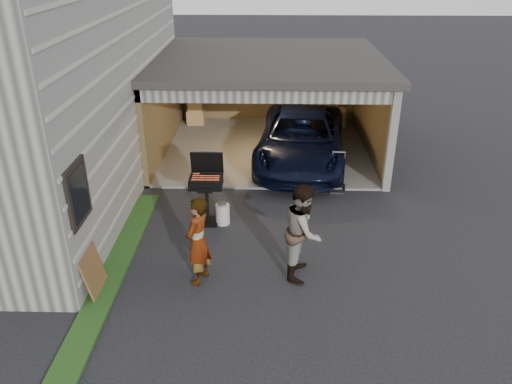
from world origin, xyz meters
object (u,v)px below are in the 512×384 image
propane_tank (223,214)px  hand_truck (337,184)px  plywood_panel (94,272)px  man (303,231)px  bbq_grill (206,184)px  woman (198,241)px  minivan (301,140)px

propane_tank → hand_truck: hand_truck is taller
hand_truck → plywood_panel: bearing=-136.5°
man → bbq_grill: man is taller
woman → hand_truck: size_ratio=1.60×
man → hand_truck: bearing=-6.4°
man → bbq_grill: 2.86m
man → bbq_grill: (-2.07, 1.97, 0.02)m
minivan → woman: 6.24m
minivan → bbq_grill: bearing=-117.5°
minivan → propane_tank: 4.15m
woman → man: man is taller
woman → propane_tank: woman is taller
minivan → woman: (-2.25, -5.81, 0.16)m
minivan → bbq_grill: 4.26m
propane_tank → hand_truck: size_ratio=0.44×
minivan → man: size_ratio=2.73×
minivan → hand_truck: bearing=-59.2°
woman → minivan: bearing=179.9°
man → hand_truck: (1.12, 3.67, -0.75)m
minivan → bbq_grill: bbq_grill is taller
minivan → woman: woman is taller
man → propane_tank: (-1.72, 1.90, -0.72)m
bbq_grill → plywood_panel: bbq_grill is taller
man → propane_tank: man is taller
woman → hand_truck: bearing=163.2°
woman → bbq_grill: (-0.10, 2.27, 0.10)m
plywood_panel → hand_truck: 6.64m
plywood_panel → hand_truck: hand_truck is taller
bbq_grill → hand_truck: (3.20, 1.71, -0.77)m
man → woman: bearing=109.3°
minivan → hand_truck: minivan is taller
minivan → man: 5.52m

